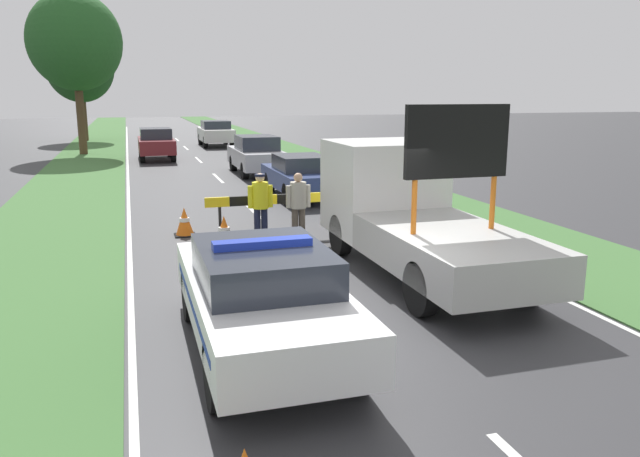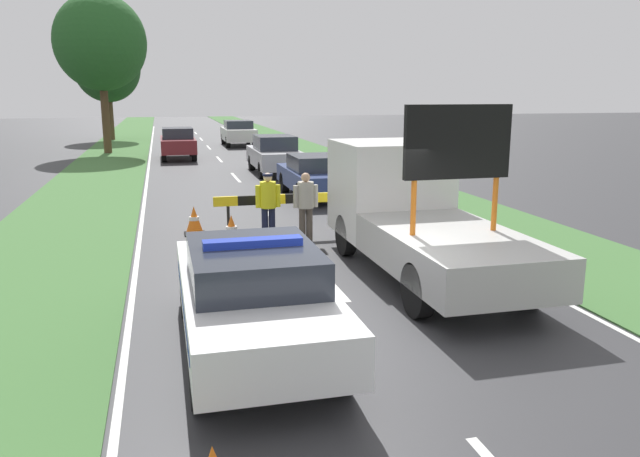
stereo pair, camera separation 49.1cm
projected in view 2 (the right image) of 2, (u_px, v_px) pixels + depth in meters
ground_plane at (368, 325)px, 9.25m from camera, size 160.00×160.00×0.00m
lane_markings at (224, 165)px, 29.49m from camera, size 7.01×69.73×0.01m
grass_verge_left at (104, 171)px, 26.90m from camera, size 3.52×120.00×0.03m
grass_verge_right at (340, 164)px, 29.45m from camera, size 3.52×120.00×0.03m
police_car at (253, 294)px, 8.21m from camera, size 1.82×4.71×1.55m
work_truck at (412, 210)px, 12.01m from camera, size 2.13×6.09×3.19m
road_barrier at (285, 201)px, 14.71m from camera, size 3.36×0.08×1.02m
police_officer at (268, 201)px, 14.16m from camera, size 0.57×0.36×1.60m
pedestrian_civilian at (306, 202)px, 14.14m from camera, size 0.57×0.36×1.60m
traffic_cone_centre_front at (194, 220)px, 15.04m from camera, size 0.50×0.50×0.69m
traffic_cone_near_truck at (232, 231)px, 13.89m from camera, size 0.52×0.52×0.71m
queued_car_hatch_blue at (314, 175)px, 20.20m from camera, size 1.71×4.22×1.39m
queued_car_sedan_silver at (274, 154)px, 26.05m from camera, size 1.75×4.52×1.60m
queued_car_wagon_maroon at (178, 143)px, 31.78m from camera, size 1.70×4.28×1.60m
queued_car_van_white at (238, 133)px, 39.60m from camera, size 1.87×4.38×1.60m
roadside_tree_near_left at (107, 68)px, 43.37m from camera, size 4.52×4.52×7.39m
roadside_tree_near_right at (100, 43)px, 33.56m from camera, size 4.89×4.89×8.55m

